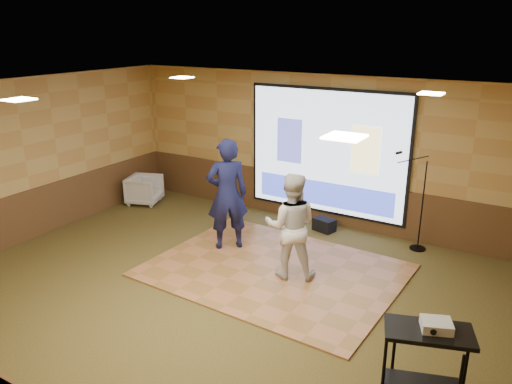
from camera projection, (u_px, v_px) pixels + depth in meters
The scene contains 17 objects.
ground at pixel (231, 297), 7.47m from camera, with size 9.00×9.00×0.00m, color #323B1A.
room_shell at pixel (229, 162), 6.80m from camera, with size 9.04×7.04×3.02m.
wainscot_back at pixel (325, 201), 10.15m from camera, with size 9.00×0.04×0.95m, color #52321B.
wainscot_left at pixel (34, 213), 9.48m from camera, with size 0.04×7.00×0.95m, color #52321B.
projector_screen at pixel (326, 154), 9.80m from camera, with size 3.32×0.06×2.52m.
downlight_nw at pixel (182, 78), 9.06m from camera, with size 0.32×0.32×0.02m, color #FFEABF.
downlight_ne at pixel (431, 94), 6.93m from camera, with size 0.32×0.32×0.02m, color #FFEABF.
downlight_sw at pixel (19, 100), 6.37m from camera, with size 0.32×0.32×0.02m, color #FFEABF.
downlight_se at pixel (345, 137), 4.24m from camera, with size 0.32×0.32×0.02m, color #FFEABF.
dance_floor at pixel (274, 270), 8.27m from camera, with size 3.96×3.02×0.03m, color #A6673D.
player_left at pixel (227, 194), 8.81m from camera, with size 0.73×0.48×2.01m, color #14173F.
player_right at pixel (291, 226), 7.80m from camera, with size 0.84×0.65×1.72m, color silver.
av_table at pixel (426, 354), 5.16m from camera, with size 0.88×0.47×0.93m.
projector at pixel (436, 325), 5.06m from camera, with size 0.30×0.25×0.10m, color silver.
mic_stand at pixel (417, 223), 8.96m from camera, with size 0.70×0.29×1.78m.
banquet_chair at pixel (145, 190), 11.34m from camera, with size 0.69×0.71×0.64m, color gray.
duffel_bag at pixel (324, 225), 9.86m from camera, with size 0.41×0.27×0.25m, color black.
Camera 1 is at (3.68, -5.47, 3.87)m, focal length 35.00 mm.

